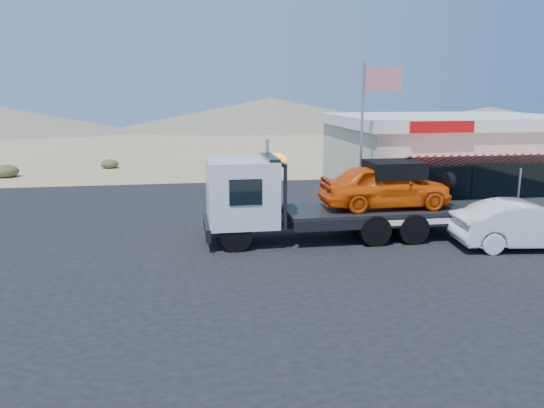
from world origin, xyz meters
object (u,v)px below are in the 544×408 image
(tow_truck, at_px, (328,194))
(flagpole, at_px, (368,126))
(white_sedan, at_px, (527,225))
(jerky_store, at_px, (447,156))

(tow_truck, xyz_separation_m, flagpole, (1.95, 1.75, 2.19))
(tow_truck, relative_size, white_sedan, 1.89)
(tow_truck, height_order, jerky_store, jerky_store)
(white_sedan, xyz_separation_m, flagpole, (-4.10, 3.92, 2.98))
(tow_truck, distance_m, flagpole, 3.42)
(tow_truck, bearing_deg, flagpole, 41.87)
(white_sedan, bearing_deg, flagpole, 53.25)
(tow_truck, distance_m, jerky_store, 9.77)
(flagpole, bearing_deg, jerky_store, 38.79)
(tow_truck, relative_size, jerky_store, 0.84)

